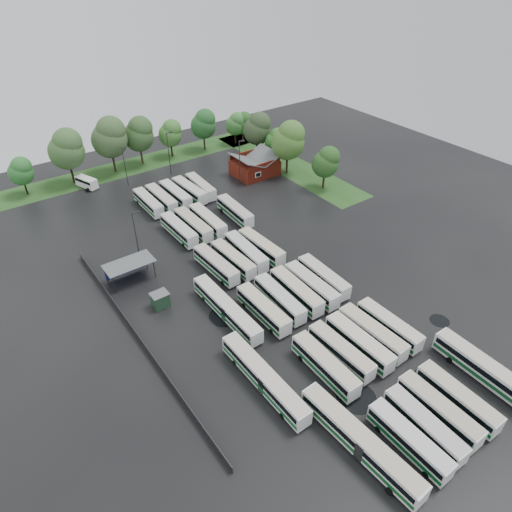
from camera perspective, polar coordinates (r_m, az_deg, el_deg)
ground at (r=72.62m, az=4.32°, el=-6.63°), size 160.00×160.00×0.00m
brick_building at (r=112.49m, az=-0.14°, el=11.05°), size 10.07×8.60×5.39m
wash_shed at (r=79.42m, az=-15.65°, el=-1.05°), size 8.20×4.20×3.58m
utility_hut at (r=73.61m, az=-11.88°, el=-5.39°), size 2.70×2.20×2.62m
grass_strip_north at (r=121.74m, az=-15.03°, el=10.85°), size 80.00×10.00×0.01m
grass_strip_east at (r=118.88m, az=3.84°, el=11.39°), size 10.00×50.00×0.01m
west_fence at (r=69.46m, az=-14.58°, el=-9.72°), size 0.10×50.00×1.20m
bus_r0c0 at (r=58.42m, az=18.57°, el=-20.96°), size 2.30×10.69×2.97m
bus_r0c1 at (r=60.11m, az=20.26°, el=-19.21°), size 2.77×10.85×3.00m
bus_r0c2 at (r=61.99m, az=21.87°, el=-17.41°), size 2.53×11.07×3.07m
bus_r0c3 at (r=64.02m, az=23.90°, el=-15.91°), size 2.58×11.01×3.05m
bus_r1c0 at (r=62.86m, az=8.62°, el=-13.34°), size 2.66×11.30×3.13m
bus_r1c1 at (r=64.94m, az=10.55°, el=-11.64°), size 2.50×10.85×3.01m
bus_r1c2 at (r=66.49m, az=12.77°, el=-10.52°), size 2.43×11.25×3.13m
bus_r1c3 at (r=68.29m, az=14.31°, el=-9.29°), size 2.64×11.29×3.13m
bus_r1c4 at (r=70.20m, az=16.30°, el=-8.31°), size 2.41×10.75×2.99m
bus_r2c0 at (r=69.90m, az=0.92°, el=-6.66°), size 2.38×11.09×3.08m
bus_r2c1 at (r=71.77m, az=2.96°, el=-5.37°), size 2.82×11.10×3.06m
bus_r2c2 at (r=73.32m, az=5.06°, el=-4.40°), size 2.84×11.33×3.13m
bus_r2c3 at (r=74.73m, az=6.94°, el=-3.65°), size 2.52×11.26×3.13m
bus_r2c4 at (r=76.77m, az=8.42°, el=-2.61°), size 2.73×11.02×3.05m
bus_r3c0 at (r=78.95m, az=-5.02°, el=-1.09°), size 2.74×11.06×3.06m
bus_r3c1 at (r=80.07m, az=-2.87°, el=-0.41°), size 2.62×10.86×3.01m
bus_r3c2 at (r=81.75m, az=-1.26°, el=0.54°), size 2.88×11.34×3.13m
bus_r3c3 at (r=83.11m, az=0.66°, el=1.18°), size 2.74×11.13×3.08m
bus_r4c0 at (r=89.19m, az=-9.61°, el=3.27°), size 2.52×11.07×3.07m
bus_r4c1 at (r=90.27m, az=-7.86°, el=3.91°), size 2.51×11.30×3.14m
bus_r4c2 at (r=91.27m, az=-6.04°, el=4.44°), size 2.61×11.29×3.13m
bus_r4c4 at (r=94.14m, az=-2.65°, el=5.65°), size 2.91×11.22×3.10m
bus_r5c0 at (r=99.90m, az=-13.31°, el=6.53°), size 2.38×10.76×2.99m
bus_r5c1 at (r=100.87m, az=-11.75°, el=7.07°), size 2.40×10.97×3.05m
bus_r5c2 at (r=101.96m, az=-10.03°, el=7.62°), size 2.44×11.05×3.07m
bus_r5c3 at (r=103.05m, az=-8.33°, el=8.12°), size 2.90×11.24×3.10m
bus_r5c4 at (r=104.45m, az=-6.93°, el=8.61°), size 2.84×10.96×3.02m
artic_bus_west_a at (r=56.80m, az=12.86°, el=-21.64°), size 3.11×16.93×3.13m
artic_bus_west_b at (r=70.18m, az=-3.70°, el=-6.58°), size 2.32×16.06×2.98m
artic_bus_west_c at (r=60.90m, az=1.00°, el=-14.99°), size 2.35×16.27×3.02m
artic_bus_east at (r=68.33m, az=27.56°, el=-13.14°), size 2.80×16.96×3.14m
minibus at (r=113.40m, az=-20.42°, el=8.67°), size 3.86×5.97×2.45m
tree_north_0 at (r=113.77m, az=-27.31°, el=9.45°), size 5.41×5.41×8.96m
tree_north_1 at (r=113.83m, az=-22.57°, el=12.30°), size 8.02×8.02×13.29m
tree_north_2 at (r=116.21m, az=-17.80°, el=13.99°), size 8.39×8.39×13.90m
tree_north_3 at (r=119.43m, az=-14.40°, el=14.59°), size 7.41×7.41×12.27m
tree_north_4 at (r=122.95m, az=-10.63°, el=14.90°), size 5.92×5.92×9.80m
tree_north_5 at (r=125.68m, az=-6.53°, el=16.10°), size 6.65×6.65×11.01m
tree_north_6 at (r=130.16m, az=-1.62°, el=16.29°), size 5.22×5.22×8.64m
tree_east_0 at (r=105.23m, az=8.80°, el=11.56°), size 6.07×6.07×10.05m
tree_east_1 at (r=110.83m, az=4.14°, el=14.26°), size 7.92×7.92×13.12m
tree_east_2 at (r=118.43m, az=2.54°, el=14.28°), size 5.25×5.25×8.70m
tree_east_3 at (r=120.55m, az=0.24°, el=15.67°), size 7.04×7.04×11.67m
tree_east_4 at (r=129.52m, az=-2.53°, el=16.20°), size 5.31×5.29×8.76m
lamp_post_ne at (r=106.39m, az=-2.01°, el=12.00°), size 1.61×0.31×10.43m
lamp_post_nw at (r=81.70m, az=-14.73°, el=2.68°), size 1.55×0.30×10.04m
lamp_post_back_w at (r=109.94m, az=-16.06°, el=11.04°), size 1.42×0.28×9.25m
lamp_post_back_e at (r=113.04m, az=-10.82°, el=12.84°), size 1.59×0.31×10.34m
puddle_0 at (r=62.42m, az=12.43°, el=-16.92°), size 5.21×5.21×0.01m
puddle_1 at (r=66.99m, az=20.74°, el=-14.19°), size 3.98×3.98×0.01m
puddle_2 at (r=71.42m, az=-3.91°, el=-7.48°), size 5.06×5.06×0.01m
puddle_3 at (r=75.65m, az=9.00°, el=-4.99°), size 4.23×4.23×0.01m
puddle_4 at (r=75.88m, az=21.96°, el=-7.52°), size 3.01×3.01×0.01m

